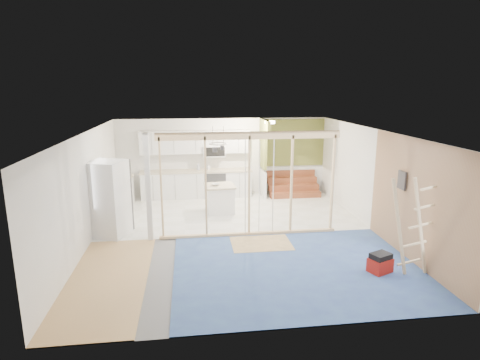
{
  "coord_description": "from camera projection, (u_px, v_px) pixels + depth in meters",
  "views": [
    {
      "loc": [
        -1.13,
        -9.31,
        3.63
      ],
      "look_at": [
        0.15,
        0.6,
        1.29
      ],
      "focal_mm": 30.0,
      "sensor_mm": 36.0,
      "label": 1
    }
  ],
  "objects": [
    {
      "name": "electrical_panel",
      "position": [
        402.0,
        180.0,
        8.66
      ],
      "size": [
        0.04,
        0.3,
        0.4
      ],
      "primitive_type": "cube",
      "color": "#3A3B3F",
      "rests_on": "room"
    },
    {
      "name": "ladder",
      "position": [
        412.0,
        227.0,
        7.68
      ],
      "size": [
        1.05,
        0.05,
        1.96
      ],
      "rotation": [
        0.0,
        0.0,
        -0.01
      ],
      "color": "tan",
      "rests_on": "room"
    },
    {
      "name": "fridge",
      "position": [
        108.0,
        199.0,
        9.79
      ],
      "size": [
        1.06,
        1.02,
        1.89
      ],
      "rotation": [
        0.0,
        0.0,
        -0.35
      ],
      "color": "silver",
      "rests_on": "room"
    },
    {
      "name": "bowl",
      "position": [
        216.0,
        184.0,
        11.59
      ],
      "size": [
        0.3,
        0.3,
        0.06
      ],
      "primitive_type": "imported",
      "rotation": [
        0.0,
        0.0,
        -0.33
      ],
      "color": "silver",
      "rests_on": "island"
    },
    {
      "name": "room",
      "position": [
        237.0,
        185.0,
        9.66
      ],
      "size": [
        7.01,
        8.01,
        2.61
      ],
      "color": "slate",
      "rests_on": "ground"
    },
    {
      "name": "toolbox",
      "position": [
        380.0,
        263.0,
        7.96
      ],
      "size": [
        0.53,
        0.47,
        0.41
      ],
      "rotation": [
        0.0,
        0.0,
        0.41
      ],
      "color": "#9B160E",
      "rests_on": "room"
    },
    {
      "name": "stud_frame",
      "position": [
        227.0,
        174.0,
        9.57
      ],
      "size": [
        4.66,
        0.14,
        2.6
      ],
      "color": "beige",
      "rests_on": "room"
    },
    {
      "name": "green_partition",
      "position": [
        284.0,
        168.0,
        13.53
      ],
      "size": [
        2.25,
        1.51,
        2.6
      ],
      "color": "olive",
      "rests_on": "room"
    },
    {
      "name": "sheathing_panel",
      "position": [
        418.0,
        203.0,
        8.17
      ],
      "size": [
        0.02,
        4.0,
        2.6
      ],
      "primitive_type": "cube",
      "color": "#A07E57",
      "rests_on": "room"
    },
    {
      "name": "soap_bottle_a",
      "position": [
        198.0,
        166.0,
        13.2
      ],
      "size": [
        0.13,
        0.13,
        0.27
      ],
      "primitive_type": "imported",
      "rotation": [
        0.0,
        0.0,
        -0.4
      ],
      "color": "#A1A5B3",
      "rests_on": "base_cabinets"
    },
    {
      "name": "floor_overlays",
      "position": [
        240.0,
        235.0,
        10.03
      ],
      "size": [
        7.0,
        8.0,
        0.03
      ],
      "color": "white",
      "rests_on": "room"
    },
    {
      "name": "upper_cabinets",
      "position": [
        197.0,
        143.0,
        13.12
      ],
      "size": [
        3.6,
        0.41,
        0.85
      ],
      "color": "silver",
      "rests_on": "room"
    },
    {
      "name": "island",
      "position": [
        220.0,
        199.0,
        11.73
      ],
      "size": [
        0.91,
        0.91,
        0.83
      ],
      "rotation": [
        0.0,
        0.0,
        0.08
      ],
      "color": "white",
      "rests_on": "room"
    },
    {
      "name": "base_cabinets",
      "position": [
        175.0,
        187.0,
        12.9
      ],
      "size": [
        4.45,
        2.24,
        0.93
      ],
      "color": "silver",
      "rests_on": "room"
    },
    {
      "name": "ceiling_light",
      "position": [
        270.0,
        122.0,
        12.45
      ],
      "size": [
        0.32,
        0.32,
        0.08
      ],
      "primitive_type": "cylinder",
      "color": "#FFEABF",
      "rests_on": "room"
    },
    {
      "name": "soap_bottle_b",
      "position": [
        209.0,
        167.0,
        13.34
      ],
      "size": [
        0.11,
        0.11,
        0.19
      ],
      "primitive_type": "imported",
      "rotation": [
        0.0,
        0.0,
        0.38
      ],
      "color": "silver",
      "rests_on": "base_cabinets"
    },
    {
      "name": "pot_rack",
      "position": [
        218.0,
        146.0,
        11.29
      ],
      "size": [
        0.52,
        0.52,
        0.72
      ],
      "color": "black",
      "rests_on": "room"
    }
  ]
}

